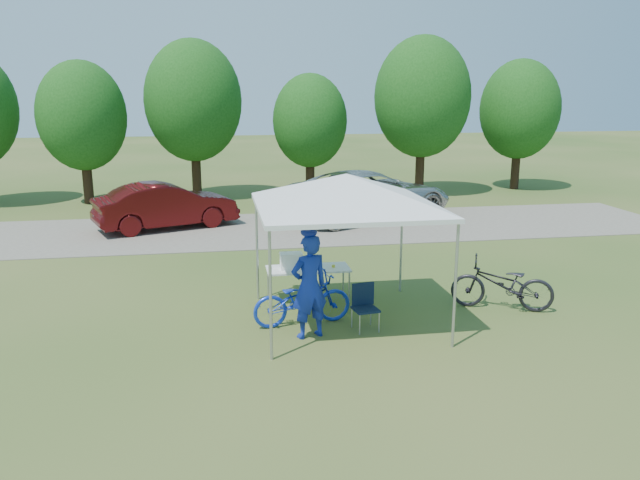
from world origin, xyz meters
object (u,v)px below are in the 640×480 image
object	(u,v)px
sedan	(166,206)
folding_table	(308,270)
cooler	(291,261)
cyclist	(309,286)
bike_dark	(502,284)
folding_chair	(364,303)
minivan	(369,194)
bike_blue	(302,299)

from	to	relation	value
sedan	folding_table	bearing A→B (deg)	-177.15
sedan	cooler	bearing A→B (deg)	-179.38
cooler	cyclist	distance (m)	1.91
cooler	sedan	distance (m)	7.98
folding_table	bike_dark	distance (m)	3.80
folding_chair	cooler	size ratio (longest dim) A/B	1.83
cyclist	minivan	world-z (taller)	cyclist
folding_table	bike_blue	xyz separation A→B (m)	(-0.30, -1.31, -0.16)
folding_chair	minivan	distance (m)	9.89
bike_dark	cyclist	bearing A→B (deg)	-55.26
cooler	sedan	bearing A→B (deg)	111.65
bike_blue	cooler	bearing A→B (deg)	-6.67
minivan	sedan	distance (m)	6.51
bike_blue	sedan	bearing A→B (deg)	10.58
folding_table	minivan	world-z (taller)	minivan
minivan	bike_blue	bearing A→B (deg)	139.25
folding_chair	cooler	distance (m)	2.03
folding_chair	bike_blue	size ratio (longest dim) A/B	0.45
bike_blue	sedan	xyz separation A→B (m)	(-2.98, 8.72, 0.25)
cooler	cyclist	size ratio (longest dim) A/B	0.24
folding_chair	bike_blue	bearing A→B (deg)	151.57
cooler	folding_chair	bearing A→B (deg)	-56.66
folding_chair	cooler	xyz separation A→B (m)	(-1.10, 1.67, 0.37)
folding_table	sedan	distance (m)	8.11
cyclist	bike_dark	world-z (taller)	cyclist
cooler	minivan	xyz separation A→B (m)	(3.54, 7.91, -0.03)
bike_blue	bike_dark	size ratio (longest dim) A/B	0.94
folding_table	folding_chair	xyz separation A→B (m)	(0.76, -1.67, -0.16)
sedan	bike_blue	bearing A→B (deg)	177.84
folding_table	bike_dark	xyz separation A→B (m)	(3.61, -1.16, -0.13)
folding_table	sedan	world-z (taller)	sedan
bike_blue	sedan	distance (m)	9.22
cooler	bike_dark	size ratio (longest dim) A/B	0.23
folding_chair	cooler	world-z (taller)	cooler
sedan	minivan	bearing A→B (deg)	-106.66
cooler	bike_dark	world-z (taller)	bike_dark
folding_chair	bike_blue	xyz separation A→B (m)	(-1.06, 0.37, -0.00)
cooler	minivan	bearing A→B (deg)	65.87
folding_chair	bike_blue	world-z (taller)	bike_blue
folding_table	minivan	distance (m)	8.54
folding_table	cyclist	size ratio (longest dim) A/B	0.91
cyclist	sedan	xyz separation A→B (m)	(-3.02, 9.32, -0.19)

